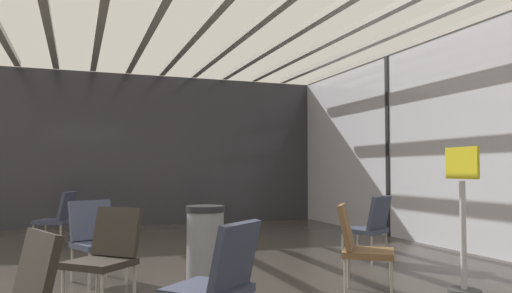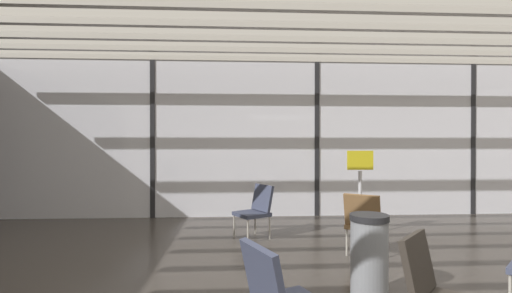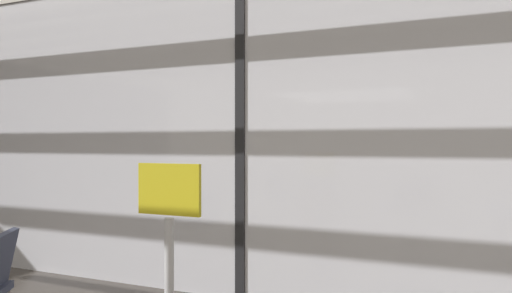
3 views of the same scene
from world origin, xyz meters
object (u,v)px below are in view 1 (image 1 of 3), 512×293
(lounge_chair_3, at_px, (107,251))
(trash_bin, at_px, (205,250))
(lounge_chair_0, at_px, (359,243))
(lounge_chair_6, at_px, (96,235))
(lounge_chair_4, at_px, (370,224))
(info_sign, at_px, (463,223))
(lounge_chair_1, at_px, (219,278))
(lounge_chair_5, at_px, (59,215))

(lounge_chair_3, relative_size, trash_bin, 1.01)
(lounge_chair_0, xyz_separation_m, lounge_chair_3, (-0.33, -2.36, 0.00))
(lounge_chair_6, distance_m, trash_bin, 1.41)
(lounge_chair_0, bearing_deg, lounge_chair_4, -2.17)
(lounge_chair_4, height_order, info_sign, info_sign)
(lounge_chair_0, xyz_separation_m, lounge_chair_1, (1.06, -1.72, 0.00))
(lounge_chair_0, relative_size, lounge_chair_6, 1.00)
(lounge_chair_3, distance_m, lounge_chair_4, 3.59)
(lounge_chair_0, distance_m, lounge_chair_4, 1.79)
(trash_bin, distance_m, info_sign, 2.57)
(lounge_chair_4, bearing_deg, lounge_chair_3, -12.73)
(trash_bin, bearing_deg, lounge_chair_1, -10.65)
(lounge_chair_3, xyz_separation_m, trash_bin, (-0.14, 0.93, -0.06))
(info_sign, bearing_deg, lounge_chair_3, -100.58)
(lounge_chair_4, relative_size, lounge_chair_5, 1.00)
(trash_bin, bearing_deg, lounge_chair_5, -158.66)
(lounge_chair_1, distance_m, trash_bin, 1.57)
(lounge_chair_1, distance_m, info_sign, 2.84)
(lounge_chair_3, height_order, lounge_chair_5, same)
(lounge_chair_5, bearing_deg, trash_bin, 42.54)
(lounge_chair_4, height_order, lounge_chair_6, same)
(lounge_chair_6, xyz_separation_m, trash_bin, (1.01, 0.98, -0.06))
(lounge_chair_4, xyz_separation_m, lounge_chair_5, (-2.72, -3.93, 0.00))
(trash_bin, relative_size, info_sign, 0.60)
(lounge_chair_4, bearing_deg, lounge_chair_6, -31.43)
(lounge_chair_3, bearing_deg, lounge_chair_6, 136.48)
(lounge_chair_0, distance_m, lounge_chair_3, 2.38)
(lounge_chair_0, bearing_deg, lounge_chair_3, 115.96)
(lounge_chair_0, bearing_deg, lounge_chair_1, 155.70)
(lounge_chair_0, relative_size, trash_bin, 1.01)
(lounge_chair_3, xyz_separation_m, lounge_chair_5, (-3.83, -0.52, 0.00))
(lounge_chair_0, xyz_separation_m, lounge_chair_6, (-1.48, -2.41, 0.00))
(trash_bin, bearing_deg, lounge_chair_3, -81.19)
(lounge_chair_4, bearing_deg, info_sign, 57.73)
(info_sign, bearing_deg, lounge_chair_1, -74.30)
(lounge_chair_3, bearing_deg, lounge_chair_5, 141.53)
(lounge_chair_6, distance_m, info_sign, 3.86)
(lounge_chair_1, relative_size, lounge_chair_3, 1.00)
(lounge_chair_4, relative_size, info_sign, 0.60)
(lounge_chair_6, height_order, info_sign, info_sign)
(lounge_chair_3, height_order, lounge_chair_4, same)
(lounge_chair_5, distance_m, info_sign, 5.92)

